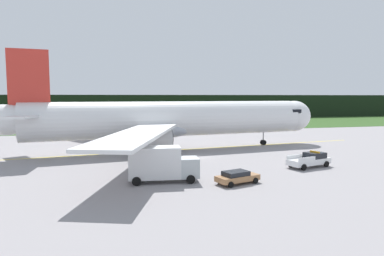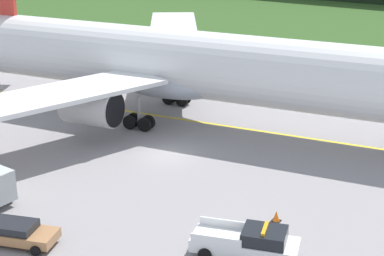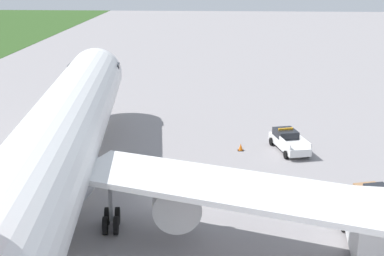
{
  "view_description": "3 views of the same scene",
  "coord_description": "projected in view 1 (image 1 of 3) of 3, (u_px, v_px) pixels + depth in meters",
  "views": [
    {
      "loc": [
        -12.65,
        -46.74,
        8.73
      ],
      "look_at": [
        0.66,
        5.99,
        3.71
      ],
      "focal_mm": 31.83,
      "sensor_mm": 36.0,
      "label": 1
    },
    {
      "loc": [
        24.05,
        -36.5,
        18.13
      ],
      "look_at": [
        3.38,
        -1.79,
        3.32
      ],
      "focal_mm": 58.01,
      "sensor_mm": 36.0,
      "label": 2
    },
    {
      "loc": [
        -38.12,
        -3.76,
        17.16
      ],
      "look_at": [
        3.42,
        -1.34,
        4.57
      ],
      "focal_mm": 52.08,
      "sensor_mm": 36.0,
      "label": 3
    }
  ],
  "objects": [
    {
      "name": "airliner",
      "position": [
        169.0,
        120.0,
        55.1
      ],
      "size": [
        55.97,
        53.25,
        15.32
      ],
      "color": "white",
      "rests_on": "ground"
    },
    {
      "name": "apron_cone",
      "position": [
        289.0,
        158.0,
        46.51
      ],
      "size": [
        0.55,
        0.55,
        0.69
      ],
      "color": "black",
      "rests_on": "ground"
    },
    {
      "name": "ground",
      "position": [
        198.0,
        157.0,
        49.01
      ],
      "size": [
        320.0,
        320.0,
        0.0
      ],
      "primitive_type": "plane",
      "color": "gray"
    },
    {
      "name": "staff_car",
      "position": [
        237.0,
        177.0,
        34.18
      ],
      "size": [
        4.8,
        3.05,
        1.3
      ],
      "color": "#A37147",
      "rests_on": "ground"
    },
    {
      "name": "taxiway_centerline_main",
      "position": [
        173.0,
        150.0,
        55.79
      ],
      "size": [
        72.0,
        8.65,
        0.01
      ],
      "primitive_type": "cube",
      "rotation": [
        0.0,
        0.0,
        0.12
      ],
      "color": "yellow",
      "rests_on": "ground"
    },
    {
      "name": "grass_verge",
      "position": [
        148.0,
        125.0,
        106.41
      ],
      "size": [
        320.0,
        45.45,
        0.04
      ],
      "primitive_type": "cube",
      "color": "#2C4D1E",
      "rests_on": "ground"
    },
    {
      "name": "ops_pickup_truck",
      "position": [
        310.0,
        160.0,
        42.25
      ],
      "size": [
        6.1,
        3.45,
        1.94
      ],
      "color": "white",
      "rests_on": "ground"
    },
    {
      "name": "distant_tree_line",
      "position": [
        140.0,
        107.0,
        129.76
      ],
      "size": [
        288.0,
        6.36,
        9.41
      ],
      "primitive_type": "cube",
      "color": "black",
      "rests_on": "ground"
    },
    {
      "name": "catering_truck",
      "position": [
        161.0,
        164.0,
        34.75
      ],
      "size": [
        7.32,
        3.24,
        3.8
      ],
      "color": "#B0B8B9",
      "rests_on": "ground"
    }
  ]
}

